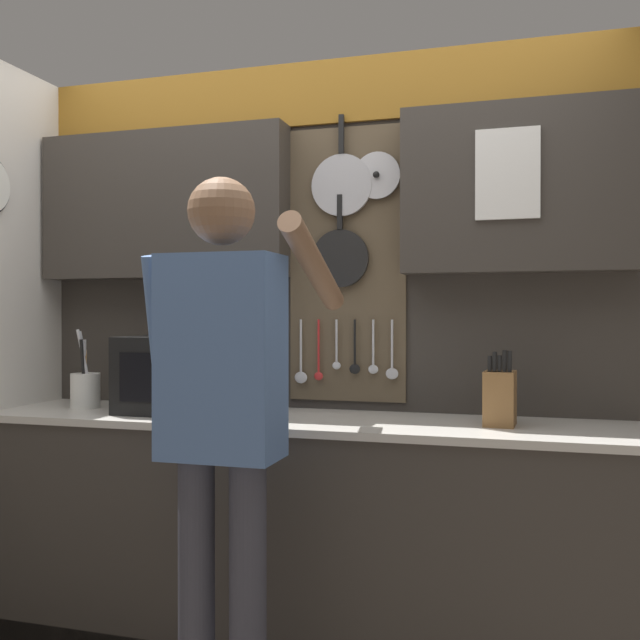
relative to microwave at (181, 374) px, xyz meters
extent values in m
cube|color=#38332D|center=(0.52, -0.01, -0.64)|extent=(2.58, 0.55, 0.90)
cube|color=beige|center=(0.52, -0.01, -0.17)|extent=(2.61, 0.58, 0.03)
cube|color=#38332D|center=(0.52, 0.29, 0.13)|extent=(3.18, 0.04, 2.44)
cube|color=#99661E|center=(0.52, 0.26, 1.21)|extent=(3.14, 0.02, 0.28)
cube|color=#38332D|center=(-0.18, 0.19, 0.75)|extent=(1.17, 0.16, 0.66)
cube|color=#38332D|center=(1.36, 0.19, 0.75)|extent=(0.90, 0.16, 0.66)
cube|color=brown|center=(0.66, 0.26, 0.47)|extent=(0.51, 0.01, 1.18)
cylinder|color=#B7B7BC|center=(0.64, 0.23, 0.80)|extent=(0.26, 0.02, 0.26)
cube|color=black|center=(0.64, 0.23, 1.02)|extent=(0.02, 0.02, 0.17)
cylinder|color=black|center=(0.63, 0.23, 0.49)|extent=(0.25, 0.02, 0.25)
cube|color=black|center=(0.63, 0.23, 0.69)|extent=(0.02, 0.02, 0.15)
cylinder|color=silver|center=(0.79, 0.23, 0.84)|extent=(0.20, 0.01, 0.20)
sphere|color=black|center=(0.79, 0.21, 0.84)|extent=(0.03, 0.03, 0.03)
cylinder|color=silver|center=(0.45, 0.23, 0.11)|extent=(0.01, 0.01, 0.24)
ellipsoid|color=silver|center=(0.45, 0.23, -0.02)|extent=(0.06, 0.01, 0.05)
cylinder|color=red|center=(0.54, 0.23, 0.11)|extent=(0.01, 0.01, 0.23)
ellipsoid|color=red|center=(0.54, 0.23, -0.01)|extent=(0.04, 0.01, 0.04)
cylinder|color=silver|center=(0.62, 0.23, 0.14)|extent=(0.01, 0.01, 0.19)
ellipsoid|color=silver|center=(0.62, 0.23, 0.03)|extent=(0.04, 0.01, 0.03)
cylinder|color=black|center=(0.70, 0.23, 0.13)|extent=(0.01, 0.01, 0.20)
ellipsoid|color=black|center=(0.70, 0.23, 0.02)|extent=(0.05, 0.01, 0.04)
cylinder|color=silver|center=(0.78, 0.23, 0.13)|extent=(0.01, 0.01, 0.20)
ellipsoid|color=silver|center=(0.78, 0.23, 0.02)|extent=(0.04, 0.01, 0.04)
cylinder|color=silver|center=(0.86, 0.23, 0.13)|extent=(0.01, 0.01, 0.21)
ellipsoid|color=silver|center=(0.86, 0.23, 0.00)|extent=(0.05, 0.01, 0.05)
cube|color=white|center=(1.33, 0.10, 0.79)|extent=(0.24, 0.02, 0.35)
cube|color=black|center=(0.00, 0.00, 0.00)|extent=(0.46, 0.36, 0.32)
cube|color=black|center=(-0.05, -0.18, 0.00)|extent=(0.26, 0.01, 0.20)
cube|color=#333338|center=(0.16, -0.18, 0.00)|extent=(0.10, 0.01, 0.24)
cube|color=brown|center=(1.30, 0.00, -0.06)|extent=(0.12, 0.16, 0.20)
cylinder|color=black|center=(1.27, -0.03, 0.07)|extent=(0.02, 0.03, 0.06)
cylinder|color=black|center=(1.29, -0.03, 0.08)|extent=(0.02, 0.03, 0.07)
cylinder|color=black|center=(1.30, -0.03, 0.07)|extent=(0.02, 0.03, 0.06)
cylinder|color=black|center=(1.32, -0.03, 0.08)|extent=(0.02, 0.03, 0.08)
cylinder|color=black|center=(1.34, -0.03, 0.08)|extent=(0.02, 0.03, 0.08)
cylinder|color=white|center=(-0.47, 0.00, -0.08)|extent=(0.13, 0.13, 0.15)
cylinder|color=black|center=(-0.46, -0.02, 0.02)|extent=(0.02, 0.05, 0.24)
cylinder|color=silver|center=(-0.46, 0.00, 0.04)|extent=(0.05, 0.04, 0.28)
cylinder|color=tan|center=(-0.46, 0.00, 0.00)|extent=(0.02, 0.02, 0.20)
cylinder|color=silver|center=(-0.46, -0.02, 0.05)|extent=(0.06, 0.04, 0.29)
cylinder|color=silver|center=(-0.47, 0.00, 0.02)|extent=(0.02, 0.03, 0.24)
cylinder|color=#383842|center=(0.37, -0.60, -0.65)|extent=(0.12, 0.12, 0.88)
cylinder|color=#383842|center=(0.55, -0.60, -0.65)|extent=(0.12, 0.12, 0.88)
cube|color=#4C6B9E|center=(0.46, -0.60, 0.12)|extent=(0.38, 0.22, 0.66)
sphere|color=brown|center=(0.46, -0.60, 0.58)|extent=(0.22, 0.22, 0.22)
cylinder|color=#4C6B9E|center=(0.23, -0.57, 0.16)|extent=(0.08, 0.19, 0.59)
cylinder|color=brown|center=(0.69, -0.33, 0.42)|extent=(0.08, 0.56, 0.31)
camera|label=1|loc=(1.40, -2.71, 0.25)|focal=40.00mm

